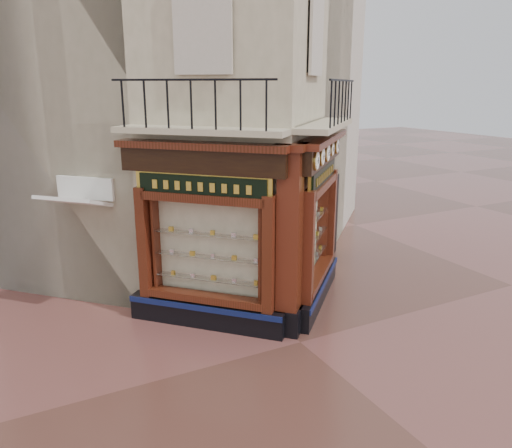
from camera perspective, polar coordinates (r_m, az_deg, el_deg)
ground at (r=10.48m, az=5.09°, el=-13.30°), size 80.00×80.00×0.00m
main_building at (r=14.76m, az=-7.89°, el=19.14°), size 11.31×11.31×12.00m
neighbour_left at (r=16.54m, az=-19.31°, el=16.32°), size 11.31×11.31×11.00m
neighbour_right at (r=17.97m, az=-2.82°, el=17.02°), size 11.31×11.31×11.00m
shopfront_left at (r=10.41m, az=-5.87°, el=-1.68°), size 2.86×2.86×3.98m
shopfront_right at (r=11.68m, az=7.07°, el=0.20°), size 2.86×2.86×3.98m
corner_pilaster at (r=10.09m, az=3.84°, el=-2.37°), size 0.85×0.85×3.98m
balcony at (r=10.49m, az=1.25°, el=11.01°), size 5.94×2.97×1.03m
clock_a at (r=9.96m, az=6.92°, el=7.21°), size 0.31×0.31×0.39m
clock_b at (r=10.56m, az=7.56°, el=7.66°), size 0.31×0.31×0.39m
clock_c at (r=11.18m, az=8.16°, el=8.07°), size 0.33×0.33×0.41m
clock_d at (r=11.78m, az=8.68°, el=8.43°), size 0.26×0.26×0.31m
clock_e at (r=12.49m, az=9.23°, el=8.81°), size 0.31×0.31×0.38m
awning at (r=12.35m, az=-19.02°, el=-9.48°), size 1.62×1.62×0.34m
signboard_left at (r=10.06m, az=-6.22°, el=4.31°), size 2.13×2.13×0.57m
signboard_right at (r=11.42m, az=7.64°, el=5.61°), size 2.03×2.03×0.54m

